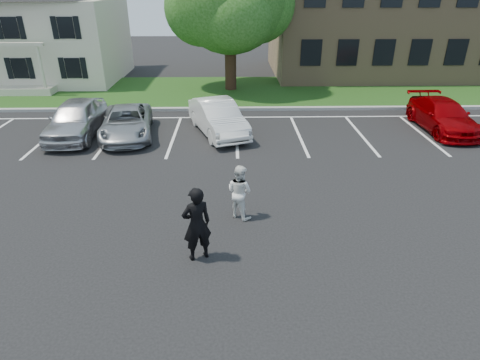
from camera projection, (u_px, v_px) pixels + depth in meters
The scene contains 12 objects.
ground_plane at pixel (241, 238), 10.78m from camera, with size 90.00×90.00×0.00m, color black.
curb at pixel (236, 109), 21.50m from camera, with size 40.00×0.30×0.15m, color gray.
grass_strip at pixel (235, 91), 25.10m from camera, with size 44.00×8.00×0.08m, color #183E11.
stall_lines at pixel (266, 128), 18.83m from camera, with size 34.00×5.36×0.01m.
house at pixel (40, 21), 26.73m from camera, with size 10.30×9.22×7.60m.
office_building at pixel (428, 13), 28.90m from camera, with size 22.40×10.40×8.30m.
man_black_suit at pixel (197, 224), 9.59m from camera, with size 0.71×0.47×1.96m, color black.
man_white_shirt at pixel (240, 192), 11.45m from camera, with size 0.79×0.61×1.62m, color white.
car_silver_west at pixel (76, 119), 17.58m from camera, with size 1.88×4.68×1.60m, color #BABABF.
car_silver_minivan at pixel (127, 122), 17.64m from camera, with size 2.11×4.57×1.27m, color #9A9DA1.
car_white_sedan at pixel (218, 117), 17.92m from camera, with size 1.57×4.51×1.49m, color silver.
car_red_compact at pixel (443, 116), 18.37m from camera, with size 1.90×4.68×1.36m, color #870003.
Camera 1 is at (-0.21, -8.96, 6.19)m, focal length 30.00 mm.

